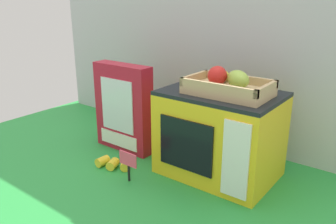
% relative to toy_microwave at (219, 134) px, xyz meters
% --- Properties ---
extents(ground_plane, '(1.70, 1.70, 0.00)m').
position_rel_toy_microwave_xyz_m(ground_plane, '(-0.20, -0.06, -0.14)').
color(ground_plane, green).
rests_on(ground_plane, ground).
extents(display_back_panel, '(1.61, 0.03, 0.61)m').
position_rel_toy_microwave_xyz_m(display_back_panel, '(-0.20, 0.25, 0.16)').
color(display_back_panel, '#B7BABF').
rests_on(display_back_panel, ground).
extents(toy_microwave, '(0.36, 0.26, 0.28)m').
position_rel_toy_microwave_xyz_m(toy_microwave, '(0.00, 0.00, 0.00)').
color(toy_microwave, yellow).
rests_on(toy_microwave, ground).
extents(food_groups_crate, '(0.25, 0.16, 0.08)m').
position_rel_toy_microwave_xyz_m(food_groups_crate, '(0.03, -0.01, 0.17)').
color(food_groups_crate, tan).
rests_on(food_groups_crate, toy_microwave).
extents(cookie_set_box, '(0.24, 0.07, 0.33)m').
position_rel_toy_microwave_xyz_m(cookie_set_box, '(-0.39, -0.04, 0.02)').
color(cookie_set_box, '#B2192D').
rests_on(cookie_set_box, ground).
extents(price_sign, '(0.07, 0.01, 0.10)m').
position_rel_toy_microwave_xyz_m(price_sign, '(-0.20, -0.22, -0.07)').
color(price_sign, black).
rests_on(price_sign, ground).
extents(loose_toy_banana, '(0.13, 0.08, 0.03)m').
position_rel_toy_microwave_xyz_m(loose_toy_banana, '(-0.31, -0.19, -0.12)').
color(loose_toy_banana, yellow).
rests_on(loose_toy_banana, ground).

